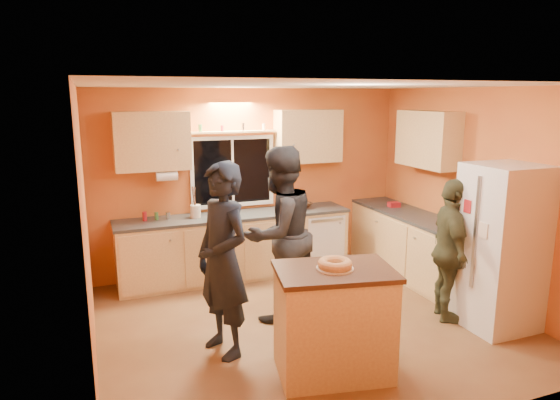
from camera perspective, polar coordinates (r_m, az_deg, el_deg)
name	(u,v)px	position (r m, az deg, el deg)	size (l,w,h in m)	color
ground	(309,322)	(5.78, 3.37, -13.79)	(4.50, 4.50, 0.00)	brown
room_shell	(306,174)	(5.70, 2.94, 2.95)	(4.54, 4.04, 2.61)	orange
back_counter	(261,243)	(7.10, -2.23, -4.92)	(4.23, 0.62, 0.90)	tan
right_counter	(427,252)	(6.98, 16.43, -5.71)	(0.62, 1.84, 0.90)	tan
refrigerator	(501,247)	(5.89, 23.95, -4.96)	(0.72, 0.70, 1.80)	silver
island	(334,321)	(4.65, 6.15, -13.57)	(1.16, 0.90, 1.00)	tan
bundt_pastry	(335,264)	(4.45, 6.30, -7.28)	(0.31, 0.31, 0.09)	tan
person_left	(223,260)	(4.85, -6.56, -6.85)	(0.69, 0.46, 1.91)	black
person_center	(279,234)	(5.58, -0.09, -3.92)	(0.96, 0.75, 1.97)	black
person_right	(450,251)	(5.89, 18.87, -5.50)	(0.95, 0.39, 1.62)	#363A24
mixing_bowl	(299,205)	(7.22, 2.23, -0.61)	(0.34, 0.34, 0.08)	black
utensil_crock	(196,211)	(6.75, -9.63, -1.28)	(0.14, 0.14, 0.17)	beige
potted_plant	(472,220)	(6.33, 21.10, -2.11)	(0.29, 0.25, 0.32)	gray
red_box	(394,205)	(7.48, 12.90, -0.52)	(0.16, 0.12, 0.07)	#AA1A20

